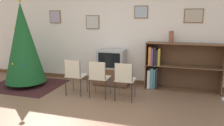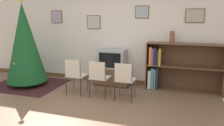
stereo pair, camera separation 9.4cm
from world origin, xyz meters
name	(u,v)px [view 2 (the right image)]	position (x,y,z in m)	size (l,w,h in m)	color
wall_back	(117,32)	(0.00, 2.62, 1.35)	(8.38, 0.11, 2.70)	silver
area_rug	(28,84)	(-2.13, 1.65, 0.00)	(1.77, 1.47, 0.01)	#381919
christmas_tree	(25,43)	(-2.13, 1.65, 1.09)	(1.00, 1.00, 2.17)	maroon
tv_console	(112,76)	(-0.03, 2.32, 0.23)	(0.89, 0.47, 0.45)	#4C311E
television	(112,59)	(-0.03, 2.32, 0.69)	(0.68, 0.46, 0.47)	#9E9E99
folding_chair_left	(75,75)	(-0.60, 1.35, 0.47)	(0.40, 0.40, 0.82)	beige
folding_chair_center	(99,77)	(-0.03, 1.35, 0.47)	(0.40, 0.40, 0.82)	beige
folding_chair_right	(124,79)	(0.53, 1.35, 0.47)	(0.40, 0.40, 0.82)	beige
bookshelf	(171,67)	(1.42, 2.40, 0.55)	(1.73, 0.36, 1.14)	brown
vase	(172,37)	(1.40, 2.39, 1.28)	(0.11, 0.11, 0.28)	brown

